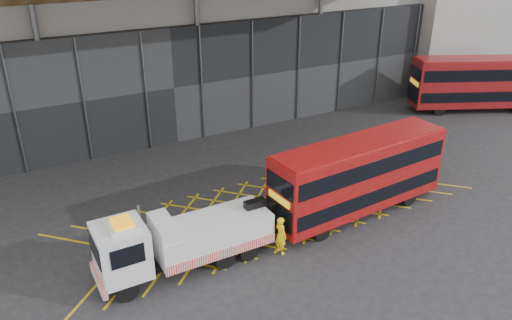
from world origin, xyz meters
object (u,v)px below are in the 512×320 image
recovery_truck (180,240)px  bus_second (479,82)px  bus_towed (359,174)px  worker (281,235)px

recovery_truck → bus_second: bus_second is taller
bus_second → bus_towed: bearing=-131.7°
recovery_truck → bus_towed: bus_towed is taller
bus_second → worker: bus_second is taller
bus_towed → bus_second: bus_second is taller
worker → bus_towed: bearing=-84.6°
recovery_truck → bus_second: 30.40m
recovery_truck → bus_towed: bearing=0.0°
bus_towed → bus_second: size_ratio=0.96×
recovery_truck → bus_towed: 10.03m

